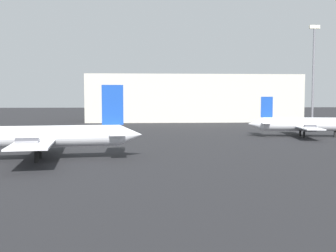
% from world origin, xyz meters
% --- Properties ---
extents(airplane_on_taxiway, '(28.57, 20.44, 9.48)m').
position_xyz_m(airplane_on_taxiway, '(-11.75, 41.10, 3.01)').
color(airplane_on_taxiway, white).
rests_on(airplane_on_taxiway, ground_plane).
extents(airplane_distant, '(23.24, 19.13, 8.03)m').
position_xyz_m(airplane_distant, '(34.58, 67.29, 2.57)').
color(airplane_distant, white).
rests_on(airplane_distant, ground_plane).
extents(light_mast_right, '(2.40, 0.50, 24.43)m').
position_xyz_m(light_mast_right, '(41.69, 80.29, 13.52)').
color(light_mast_right, slate).
rests_on(light_mast_right, ground_plane).
extents(terminal_building, '(69.04, 24.54, 15.19)m').
position_xyz_m(terminal_building, '(19.12, 125.05, 7.60)').
color(terminal_building, beige).
rests_on(terminal_building, ground_plane).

